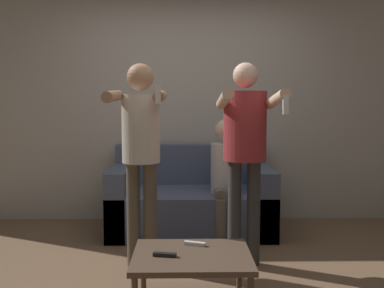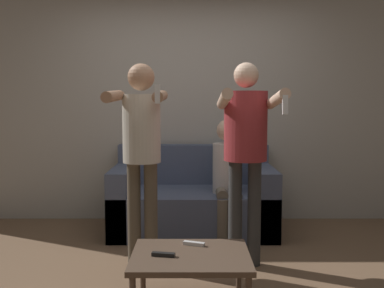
{
  "view_description": "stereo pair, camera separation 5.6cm",
  "coord_description": "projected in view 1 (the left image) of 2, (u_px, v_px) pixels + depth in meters",
  "views": [
    {
      "loc": [
        -0.01,
        -3.35,
        1.36
      ],
      "look_at": [
        0.05,
        0.76,
        0.96
      ],
      "focal_mm": 42.0,
      "sensor_mm": 36.0,
      "label": 1
    },
    {
      "loc": [
        0.04,
        -3.35,
        1.36
      ],
      "look_at": [
        0.05,
        0.76,
        0.96
      ],
      "focal_mm": 42.0,
      "sensor_mm": 36.0,
      "label": 2
    }
  ],
  "objects": [
    {
      "name": "coffee_table",
      "position": [
        192.0,
        259.0,
        2.92
      ],
      "size": [
        0.77,
        0.63,
        0.37
      ],
      "color": "brown",
      "rests_on": "ground_plane"
    },
    {
      "name": "couch",
      "position": [
        191.0,
        203.0,
        4.71
      ],
      "size": [
        1.66,
        0.93,
        0.87
      ],
      "color": "#4C5670",
      "rests_on": "ground_plane"
    },
    {
      "name": "remote_near",
      "position": [
        165.0,
        255.0,
        2.86
      ],
      "size": [
        0.15,
        0.06,
        0.02
      ],
      "color": "black",
      "rests_on": "coffee_table"
    },
    {
      "name": "person_seated",
      "position": [
        226.0,
        173.0,
        4.45
      ],
      "size": [
        0.29,
        0.52,
        1.18
      ],
      "color": "#6B6051",
      "rests_on": "ground_plane"
    },
    {
      "name": "remote_far",
      "position": [
        195.0,
        244.0,
        3.08
      ],
      "size": [
        0.15,
        0.08,
        0.02
      ],
      "color": "white",
      "rests_on": "coffee_table"
    },
    {
      "name": "ground_plane",
      "position": [
        187.0,
        278.0,
        3.46
      ],
      "size": [
        14.0,
        14.0,
        0.0
      ],
      "primitive_type": "plane",
      "color": "brown"
    },
    {
      "name": "person_standing_left",
      "position": [
        141.0,
        140.0,
        3.6
      ],
      "size": [
        0.43,
        0.74,
        1.66
      ],
      "color": "brown",
      "rests_on": "ground_plane"
    },
    {
      "name": "person_standing_right",
      "position": [
        245.0,
        138.0,
        3.62
      ],
      "size": [
        0.47,
        0.79,
        1.66
      ],
      "color": "#383838",
      "rests_on": "ground_plane"
    },
    {
      "name": "wall_back",
      "position": [
        186.0,
        102.0,
        5.1
      ],
      "size": [
        6.4,
        0.06,
        2.7
      ],
      "color": "#B7B2A8",
      "rests_on": "ground_plane"
    }
  ]
}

